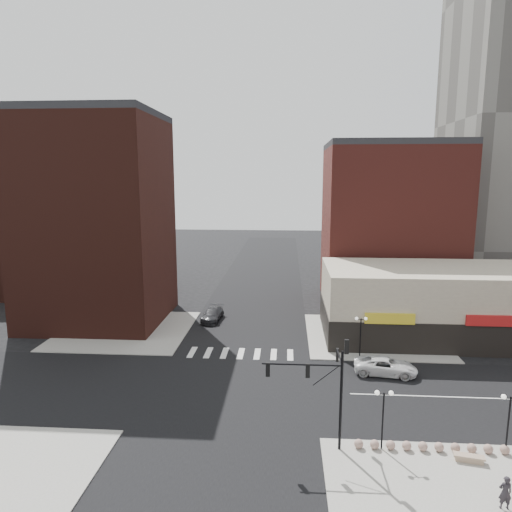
{
  "coord_description": "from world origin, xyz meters",
  "views": [
    {
      "loc": [
        4.59,
        -36.29,
        18.01
      ],
      "look_at": [
        1.76,
        4.08,
        11.0
      ],
      "focal_mm": 32.0,
      "sensor_mm": 36.0,
      "label": 1
    }
  ],
  "objects_px": {
    "street_lamp_ne": "(361,326)",
    "street_lamp_se_a": "(384,405)",
    "stone_bench": "(469,458)",
    "traffic_signal": "(326,378)",
    "dark_sedan_north": "(213,315)",
    "pedestrian": "(505,492)",
    "street_lamp_se_b": "(510,409)",
    "white_suv": "(386,366)"
  },
  "relations": [
    {
      "from": "street_lamp_ne",
      "to": "street_lamp_se_a",
      "type": "bearing_deg",
      "value": -93.58
    },
    {
      "from": "street_lamp_ne",
      "to": "stone_bench",
      "type": "distance_m",
      "value": 17.78
    },
    {
      "from": "street_lamp_se_a",
      "to": "street_lamp_ne",
      "type": "relative_size",
      "value": 1.0
    },
    {
      "from": "traffic_signal",
      "to": "dark_sedan_north",
      "type": "distance_m",
      "value": 29.76
    },
    {
      "from": "pedestrian",
      "to": "stone_bench",
      "type": "distance_m",
      "value": 4.23
    },
    {
      "from": "street_lamp_se_b",
      "to": "white_suv",
      "type": "bearing_deg",
      "value": 113.26
    },
    {
      "from": "street_lamp_ne",
      "to": "pedestrian",
      "type": "bearing_deg",
      "value": -77.79
    },
    {
      "from": "street_lamp_se_a",
      "to": "pedestrian",
      "type": "xyz_separation_m",
      "value": [
        5.58,
        -5.16,
        -2.2
      ]
    },
    {
      "from": "traffic_signal",
      "to": "street_lamp_se_a",
      "type": "relative_size",
      "value": 1.87
    },
    {
      "from": "street_lamp_se_b",
      "to": "dark_sedan_north",
      "type": "relative_size",
      "value": 0.79
    },
    {
      "from": "street_lamp_se_a",
      "to": "dark_sedan_north",
      "type": "height_order",
      "value": "street_lamp_se_a"
    },
    {
      "from": "traffic_signal",
      "to": "pedestrian",
      "type": "bearing_deg",
      "value": -29.69
    },
    {
      "from": "street_lamp_se_b",
      "to": "stone_bench",
      "type": "distance_m",
      "value": 4.12
    },
    {
      "from": "street_lamp_se_a",
      "to": "street_lamp_se_b",
      "type": "xyz_separation_m",
      "value": [
        8.0,
        0.0,
        0.0
      ]
    },
    {
      "from": "dark_sedan_north",
      "to": "street_lamp_se_b",
      "type": "bearing_deg",
      "value": -44.51
    },
    {
      "from": "traffic_signal",
      "to": "white_suv",
      "type": "distance_m",
      "value": 14.3
    },
    {
      "from": "white_suv",
      "to": "street_lamp_se_a",
      "type": "bearing_deg",
      "value": 175.19
    },
    {
      "from": "stone_bench",
      "to": "street_lamp_ne",
      "type": "bearing_deg",
      "value": 115.61
    },
    {
      "from": "street_lamp_se_b",
      "to": "dark_sedan_north",
      "type": "height_order",
      "value": "street_lamp_se_b"
    },
    {
      "from": "white_suv",
      "to": "stone_bench",
      "type": "distance_m",
      "value": 13.43
    },
    {
      "from": "white_suv",
      "to": "pedestrian",
      "type": "distance_m",
      "value": 17.57
    },
    {
      "from": "street_lamp_se_b",
      "to": "traffic_signal",
      "type": "bearing_deg",
      "value": 179.18
    },
    {
      "from": "street_lamp_se_b",
      "to": "dark_sedan_north",
      "type": "distance_m",
      "value": 36.14
    },
    {
      "from": "street_lamp_ne",
      "to": "white_suv",
      "type": "height_order",
      "value": "street_lamp_ne"
    },
    {
      "from": "pedestrian",
      "to": "white_suv",
      "type": "bearing_deg",
      "value": -80.4
    },
    {
      "from": "traffic_signal",
      "to": "stone_bench",
      "type": "distance_m",
      "value": 10.24
    },
    {
      "from": "street_lamp_ne",
      "to": "pedestrian",
      "type": "xyz_separation_m",
      "value": [
        4.58,
        -21.16,
        -2.2
      ]
    },
    {
      "from": "street_lamp_se_a",
      "to": "white_suv",
      "type": "bearing_deg",
      "value": 77.23
    },
    {
      "from": "street_lamp_se_a",
      "to": "street_lamp_se_b",
      "type": "bearing_deg",
      "value": 0.0
    },
    {
      "from": "street_lamp_ne",
      "to": "white_suv",
      "type": "relative_size",
      "value": 0.73
    },
    {
      "from": "street_lamp_se_b",
      "to": "street_lamp_ne",
      "type": "bearing_deg",
      "value": 113.63
    },
    {
      "from": "street_lamp_se_b",
      "to": "street_lamp_ne",
      "type": "relative_size",
      "value": 1.0
    },
    {
      "from": "street_lamp_se_a",
      "to": "pedestrian",
      "type": "relative_size",
      "value": 2.15
    },
    {
      "from": "street_lamp_se_b",
      "to": "pedestrian",
      "type": "relative_size",
      "value": 2.15
    },
    {
      "from": "street_lamp_se_b",
      "to": "white_suv",
      "type": "distance_m",
      "value": 13.5
    },
    {
      "from": "street_lamp_se_a",
      "to": "pedestrian",
      "type": "distance_m",
      "value": 7.91
    },
    {
      "from": "street_lamp_se_a",
      "to": "stone_bench",
      "type": "height_order",
      "value": "street_lamp_se_a"
    },
    {
      "from": "traffic_signal",
      "to": "street_lamp_ne",
      "type": "xyz_separation_m",
      "value": [
        4.76,
        15.83,
        -1.67
      ]
    },
    {
      "from": "traffic_signal",
      "to": "dark_sedan_north",
      "type": "xyz_separation_m",
      "value": [
        -12.07,
        26.88,
        -4.19
      ]
    },
    {
      "from": "street_lamp_se_b",
      "to": "dark_sedan_north",
      "type": "xyz_separation_m",
      "value": [
        -23.83,
        27.05,
        -2.52
      ]
    },
    {
      "from": "street_lamp_se_b",
      "to": "white_suv",
      "type": "relative_size",
      "value": 0.73
    },
    {
      "from": "street_lamp_ne",
      "to": "pedestrian",
      "type": "distance_m",
      "value": 21.76
    }
  ]
}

